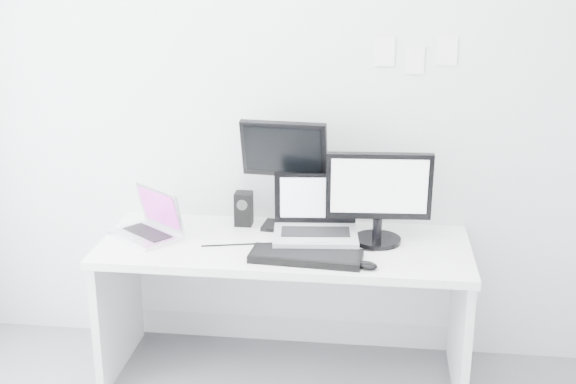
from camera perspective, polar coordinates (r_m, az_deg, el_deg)
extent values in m
plane|color=silver|center=(3.82, 0.38, 6.71)|extent=(3.60, 0.00, 3.60)
cube|color=white|center=(3.81, -0.27, -9.02)|extent=(1.80, 0.70, 0.73)
cube|color=silver|center=(3.76, -10.91, -1.62)|extent=(0.42, 0.40, 0.25)
cube|color=black|center=(3.88, -3.39, -1.28)|extent=(0.09, 0.09, 0.18)
cube|color=#B0B3B8|center=(3.60, 2.12, -1.48)|extent=(0.43, 0.35, 0.34)
cube|color=black|center=(3.77, -0.24, 1.43)|extent=(0.44, 0.19, 0.59)
cube|color=black|center=(3.62, 6.91, -0.37)|extent=(0.53, 0.27, 0.47)
cube|color=black|center=(3.46, 1.37, -4.96)|extent=(0.53, 0.22, 0.03)
ellipsoid|color=black|center=(3.39, 6.02, -5.57)|extent=(0.12, 0.10, 0.03)
cube|color=white|center=(3.75, 7.34, 10.53)|extent=(0.10, 0.00, 0.14)
cube|color=white|center=(3.76, 9.64, 9.83)|extent=(0.09, 0.00, 0.13)
cube|color=white|center=(3.76, 12.00, 10.47)|extent=(0.10, 0.00, 0.14)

